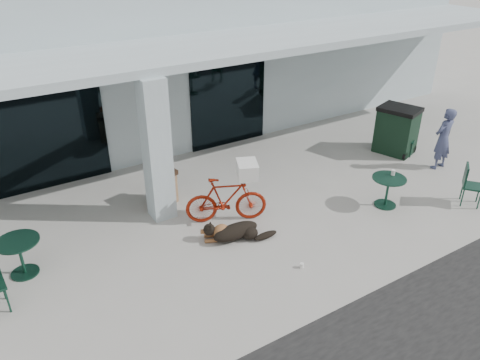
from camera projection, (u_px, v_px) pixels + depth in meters
ground at (278, 246)px, 9.41m from camera, size 80.00×80.00×0.00m
building at (122, 52)px, 14.73m from camera, size 22.00×7.00×4.50m
storefront_glass_left at (46, 135)px, 11.02m from camera, size 2.80×0.06×2.70m
storefront_glass_right at (228, 100)px, 13.35m from camera, size 2.40×0.06×2.70m
column at (157, 151)px, 9.70m from camera, size 0.50×0.50×3.12m
overhang at (190, 50)px, 10.60m from camera, size 22.00×2.80×0.18m
bicycle at (226, 200)px, 9.98m from camera, size 1.80×1.16×1.05m
laundry_basket at (247, 170)px, 9.71m from camera, size 0.60×0.68×0.33m
dog at (236, 231)px, 9.53m from camera, size 1.23×0.84×0.39m
cup_near_dog at (302, 266)px, 8.77m from camera, size 0.10×0.10×0.10m
cafe_table_near at (21, 257)px, 8.47m from camera, size 0.82×0.82×0.73m
cafe_table_far at (387, 192)px, 10.63m from camera, size 0.93×0.93×0.71m
cafe_chair_far_a at (473, 186)px, 10.63m from camera, size 0.63×0.64×0.96m
cafe_chair_far_b at (407, 139)px, 13.07m from camera, size 0.59×0.58×0.90m
person at (443, 139)px, 12.15m from camera, size 0.62×0.42×1.65m
cup_on_table at (393, 173)px, 10.56m from camera, size 0.11×0.11×0.12m
trash_receptacle at (165, 186)px, 10.76m from camera, size 0.58×0.58×0.82m
wheeled_bin at (397, 130)px, 13.12m from camera, size 1.11×1.25×1.33m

